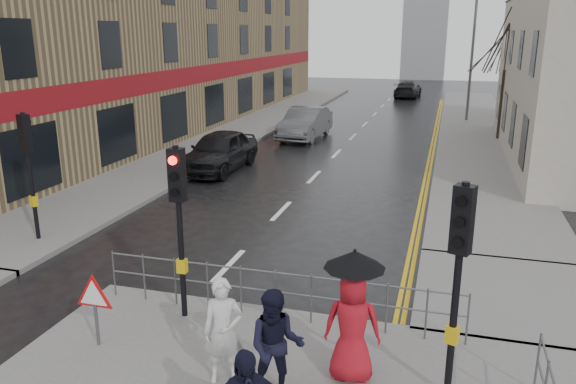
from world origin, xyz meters
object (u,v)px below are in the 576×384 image
Objects in this scene: pedestrian_a at (223,331)px; pedestrian_with_umbrella at (353,313)px; pedestrian_b at (276,346)px; car_mid at (305,123)px; car_parked at (219,151)px.

pedestrian_with_umbrella is (1.93, 0.61, 0.29)m from pedestrian_a.
pedestrian_with_umbrella is (1.00, 0.82, 0.28)m from pedestrian_b.
pedestrian_a is 0.95m from pedestrian_b.
pedestrian_b is 22.25m from car_mid.
pedestrian_a is 0.37× the size of car_parked.
pedestrian_with_umbrella is 0.46× the size of car_parked.
pedestrian_a is at bearing -64.97° from car_parked.
car_parked is at bearing -98.42° from car_mid.
pedestrian_a is 21.86m from car_mid.
pedestrian_with_umbrella is at bearing 26.47° from pedestrian_b.
pedestrian_a reaches higher than car_parked.
pedestrian_with_umbrella reaches higher than car_mid.
pedestrian_a is 0.79× the size of pedestrian_with_umbrella.
car_mid is (-6.08, 20.84, -0.49)m from pedestrian_with_umbrella.
pedestrian_b reaches higher than car_mid.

